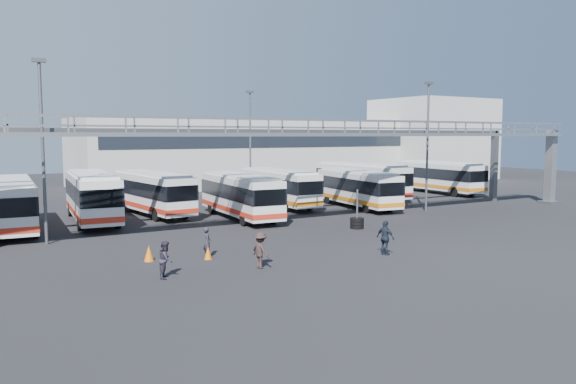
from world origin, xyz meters
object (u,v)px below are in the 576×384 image
bus_3 (152,191)px  bus_6 (357,187)px  light_pole_back (250,139)px  bus_7 (361,179)px  bus_1 (12,202)px  tire_stack (357,222)px  bus_4 (240,194)px  cone_right (208,253)px  bus_2 (92,195)px  bus_5 (278,186)px  pedestrian_d (385,238)px  bus_9 (439,176)px  pedestrian_c (260,250)px  light_pole_left (42,141)px  pedestrian_a (207,242)px  pedestrian_b (166,259)px  cone_left (149,253)px  light_pole_mid (428,139)px

bus_3 → bus_6: 16.77m
light_pole_back → bus_7: size_ratio=0.91×
bus_1 → tire_stack: bus_1 is taller
bus_4 → cone_right: 13.68m
bus_2 → bus_4: (9.63, -3.83, -0.14)m
bus_6 → bus_1: bearing=-177.0°
bus_6 → bus_7: bus_7 is taller
bus_5 → pedestrian_d: bearing=-103.2°
bus_1 → light_pole_back: bearing=25.0°
bus_5 → tire_stack: bus_5 is taller
cone_right → tire_stack: size_ratio=0.24×
bus_6 → bus_9: bus_9 is taller
bus_4 → bus_9: bus_9 is taller
bus_7 → pedestrian_c: size_ratio=6.75×
light_pole_left → bus_1: light_pole_left is taller
bus_6 → pedestrian_c: bearing=-131.6°
pedestrian_a → tire_stack: (11.79, 3.05, -0.33)m
pedestrian_b → pedestrian_c: bearing=-66.6°
bus_5 → bus_9: 20.02m
bus_2 → pedestrian_c: size_ratio=6.94×
bus_5 → bus_7: bus_7 is taller
bus_5 → cone_right: 20.59m
light_pole_left → bus_4: (13.60, 3.25, -3.95)m
cone_left → pedestrian_c: bearing=-46.0°
bus_9 → bus_4: bearing=-165.1°
bus_3 → tire_stack: 16.28m
pedestrian_c → bus_9: bearing=-68.9°
bus_4 → bus_2: bearing=162.9°
tire_stack → pedestrian_d: bearing=-118.0°
bus_7 → pedestrian_c: (-21.48, -19.70, -1.05)m
bus_1 → bus_6: size_ratio=1.05×
bus_2 → cone_right: bearing=-76.1°
bus_4 → pedestrian_a: 13.25m
tire_stack → bus_2: bearing=140.2°
bus_3 → bus_7: bus_7 is taller
light_pole_mid → bus_5: bearing=135.1°
bus_1 → cone_left: (4.78, -12.86, -1.44)m
pedestrian_d → cone_right: pedestrian_d is taller
bus_7 → pedestrian_a: 27.96m
cone_right → bus_5: bearing=50.3°
bus_5 → tire_stack: size_ratio=4.07×
light_pole_back → pedestrian_d: (-5.69, -25.92, -4.84)m
bus_2 → bus_7: bus_2 is taller
light_pole_mid → bus_1: size_ratio=0.93×
bus_6 → bus_7: size_ratio=0.93×
light_pole_mid → tire_stack: 11.80m
light_pole_left → cone_left: size_ratio=13.23×
light_pole_mid → cone_left: size_ratio=13.23×
bus_3 → bus_5: (10.70, -0.80, -0.06)m
light_pole_mid → bus_5: light_pole_mid is taller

